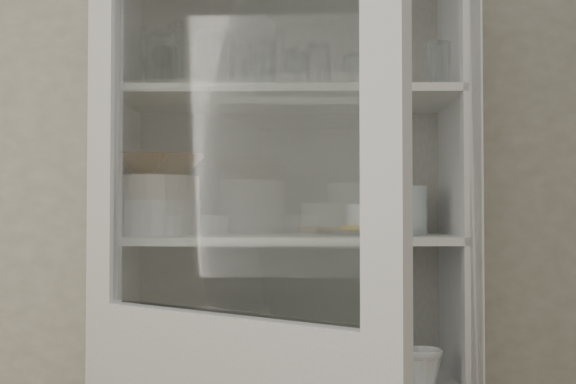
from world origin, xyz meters
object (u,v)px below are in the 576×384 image
at_px(goblet_0, 155,76).
at_px(yellow_trivet, 371,227).
at_px(white_ramekin, 371,215).
at_px(plate_stack_front, 160,218).
at_px(terracotta_bowl, 160,166).
at_px(plate_stack_back, 193,225).
at_px(mug_white, 423,367).
at_px(grey_bowl_stack, 401,211).
at_px(goblet_2, 296,72).
at_px(cream_bowl, 160,188).
at_px(mug_teal, 340,353).
at_px(pantry_cabinet, 288,343).
at_px(measuring_cups, 225,376).
at_px(mug_blue, 370,366).
at_px(goblet_1, 209,77).
at_px(goblet_3, 352,75).
at_px(teal_jar, 295,356).
at_px(white_canister, 147,349).
at_px(glass_platter, 371,232).

xyz_separation_m(goblet_0, yellow_trivet, (0.65, -0.13, -0.46)).
bearing_deg(white_ramekin, goblet_0, 168.94).
distance_m(plate_stack_front, terracotta_bowl, 0.15).
xyz_separation_m(plate_stack_back, mug_white, (0.65, -0.23, -0.38)).
relative_size(plate_stack_front, terracotta_bowl, 0.93).
relative_size(plate_stack_back, grey_bowl_stack, 1.45).
xyz_separation_m(goblet_2, yellow_trivet, (0.21, -0.09, -0.46)).
height_order(cream_bowl, mug_white, cream_bowl).
bearing_deg(grey_bowl_stack, mug_teal, 163.64).
bearing_deg(goblet_2, grey_bowl_stack, -12.22).
bearing_deg(pantry_cabinet, white_ramekin, -17.98).
xyz_separation_m(mug_teal, mug_white, (0.21, -0.19, -0.00)).
distance_m(plate_stack_back, measuring_cups, 0.47).
bearing_deg(mug_white, pantry_cabinet, 154.63).
height_order(mug_blue, measuring_cups, mug_blue).
bearing_deg(goblet_2, goblet_1, 173.21).
xyz_separation_m(pantry_cabinet, goblet_3, (0.19, 0.03, 0.80)).
xyz_separation_m(pantry_cabinet, teal_jar, (0.02, -0.03, -0.03)).
bearing_deg(yellow_trivet, mug_teal, 138.27).
bearing_deg(goblet_3, measuring_cups, -151.82).
xyz_separation_m(terracotta_bowl, white_canister, (-0.05, 0.08, -0.53)).
bearing_deg(glass_platter, pantry_cabinet, 162.02).
height_order(goblet_0, mug_teal, goblet_0).
bearing_deg(goblet_1, white_ramekin, -14.22).
xyz_separation_m(goblet_3, mug_blue, (0.03, -0.18, -0.83)).
height_order(goblet_2, mug_teal, goblet_2).
bearing_deg(goblet_3, white_ramekin, -67.80).
height_order(goblet_2, grey_bowl_stack, goblet_2).
xyz_separation_m(plate_stack_front, plate_stack_back, (0.07, 0.15, -0.02)).
bearing_deg(pantry_cabinet, glass_platter, -17.98).
height_order(plate_stack_front, mug_white, plate_stack_front).
bearing_deg(glass_platter, white_ramekin, 0.00).
distance_m(teal_jar, white_canister, 0.43).
bearing_deg(goblet_2, yellow_trivet, -22.84).
bearing_deg(teal_jar, goblet_1, 164.10).
bearing_deg(terracotta_bowl, white_canister, 122.06).
relative_size(goblet_1, terracotta_bowl, 0.64).
height_order(goblet_2, plate_stack_back, goblet_2).
bearing_deg(mug_blue, yellow_trivet, 97.71).
relative_size(pantry_cabinet, cream_bowl, 9.57).
relative_size(glass_platter, teal_jar, 3.27).
distance_m(mug_teal, mug_white, 0.29).
height_order(measuring_cups, white_canister, white_canister).
relative_size(goblet_1, teal_jar, 1.63).
xyz_separation_m(goblet_2, plate_stack_back, (-0.31, 0.02, -0.46)).
distance_m(terracotta_bowl, teal_jar, 0.67).
distance_m(grey_bowl_stack, mug_white, 0.44).
distance_m(cream_bowl, mug_white, 0.87).
relative_size(white_ramekin, grey_bowl_stack, 0.91).
relative_size(cream_bowl, terracotta_bowl, 0.90).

